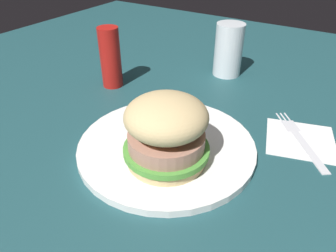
{
  "coord_description": "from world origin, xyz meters",
  "views": [
    {
      "loc": [
        0.2,
        -0.34,
        0.31
      ],
      "look_at": [
        -0.02,
        0.0,
        0.04
      ],
      "focal_mm": 33.59,
      "sensor_mm": 36.0,
      "label": 1
    }
  ],
  "objects_px": {
    "plate": "(168,144)",
    "drink_glass": "(228,52)",
    "fork": "(300,138)",
    "fries_pile": "(152,120)",
    "napkin": "(301,140)",
    "sandwich": "(167,131)",
    "ketchup_bottle": "(110,58)"
  },
  "relations": [
    {
      "from": "plate",
      "to": "drink_glass",
      "type": "bearing_deg",
      "value": 96.69
    },
    {
      "from": "plate",
      "to": "fork",
      "type": "relative_size",
      "value": 1.92
    },
    {
      "from": "plate",
      "to": "fries_pile",
      "type": "relative_size",
      "value": 2.91
    },
    {
      "from": "napkin",
      "to": "drink_glass",
      "type": "distance_m",
      "value": 0.29
    },
    {
      "from": "napkin",
      "to": "fork",
      "type": "bearing_deg",
      "value": 127.5
    },
    {
      "from": "sandwich",
      "to": "ketchup_bottle",
      "type": "distance_m",
      "value": 0.3
    },
    {
      "from": "napkin",
      "to": "plate",
      "type": "bearing_deg",
      "value": -142.5
    },
    {
      "from": "sandwich",
      "to": "napkin",
      "type": "xyz_separation_m",
      "value": [
        0.15,
        0.18,
        -0.06
      ]
    },
    {
      "from": "fries_pile",
      "to": "fork",
      "type": "bearing_deg",
      "value": 24.44
    },
    {
      "from": "drink_glass",
      "to": "ketchup_bottle",
      "type": "bearing_deg",
      "value": -134.61
    },
    {
      "from": "fork",
      "to": "ketchup_bottle",
      "type": "bearing_deg",
      "value": -178.63
    },
    {
      "from": "fork",
      "to": "drink_glass",
      "type": "distance_m",
      "value": 0.29
    },
    {
      "from": "fork",
      "to": "ketchup_bottle",
      "type": "distance_m",
      "value": 0.41
    },
    {
      "from": "plate",
      "to": "napkin",
      "type": "xyz_separation_m",
      "value": [
        0.18,
        0.14,
        -0.01
      ]
    },
    {
      "from": "sandwich",
      "to": "ketchup_bottle",
      "type": "xyz_separation_m",
      "value": [
        -0.25,
        0.17,
        0.0
      ]
    },
    {
      "from": "sandwich",
      "to": "napkin",
      "type": "height_order",
      "value": "sandwich"
    },
    {
      "from": "plate",
      "to": "sandwich",
      "type": "distance_m",
      "value": 0.07
    },
    {
      "from": "plate",
      "to": "ketchup_bottle",
      "type": "xyz_separation_m",
      "value": [
        -0.23,
        0.13,
        0.06
      ]
    },
    {
      "from": "fries_pile",
      "to": "drink_glass",
      "type": "bearing_deg",
      "value": 86.55
    },
    {
      "from": "fork",
      "to": "ketchup_bottle",
      "type": "height_order",
      "value": "ketchup_bottle"
    },
    {
      "from": "fries_pile",
      "to": "fork",
      "type": "xyz_separation_m",
      "value": [
        0.23,
        0.11,
        -0.01
      ]
    },
    {
      "from": "fork",
      "to": "plate",
      "type": "bearing_deg",
      "value": -142.09
    },
    {
      "from": "sandwich",
      "to": "fork",
      "type": "xyz_separation_m",
      "value": [
        0.15,
        0.18,
        -0.06
      ]
    },
    {
      "from": "fries_pile",
      "to": "ketchup_bottle",
      "type": "bearing_deg",
      "value": 150.82
    },
    {
      "from": "fork",
      "to": "drink_glass",
      "type": "relative_size",
      "value": 1.24
    },
    {
      "from": "napkin",
      "to": "drink_glass",
      "type": "height_order",
      "value": "drink_glass"
    },
    {
      "from": "napkin",
      "to": "fork",
      "type": "relative_size",
      "value": 0.75
    },
    {
      "from": "plate",
      "to": "fries_pile",
      "type": "xyz_separation_m",
      "value": [
        -0.05,
        0.03,
        0.01
      ]
    },
    {
      "from": "sandwich",
      "to": "fries_pile",
      "type": "xyz_separation_m",
      "value": [
        -0.08,
        0.07,
        -0.05
      ]
    },
    {
      "from": "sandwich",
      "to": "drink_glass",
      "type": "xyz_separation_m",
      "value": [
        -0.06,
        0.36,
        -0.01
      ]
    },
    {
      "from": "plate",
      "to": "napkin",
      "type": "relative_size",
      "value": 2.57
    },
    {
      "from": "sandwich",
      "to": "fork",
      "type": "height_order",
      "value": "sandwich"
    }
  ]
}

